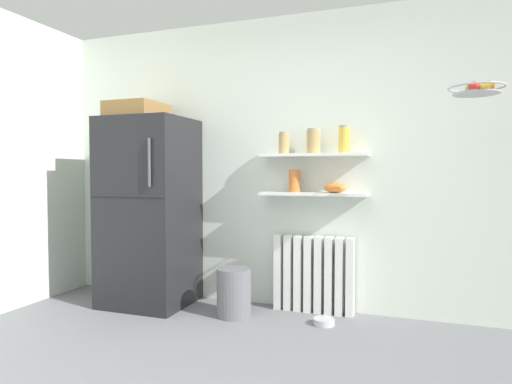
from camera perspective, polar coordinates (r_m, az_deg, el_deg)
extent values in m
plane|color=slate|center=(2.83, -5.72, -22.84)|extent=(7.04, 7.04, 0.00)
cube|color=silver|center=(4.01, 3.71, 3.82)|extent=(7.04, 0.10, 2.60)
cube|color=black|center=(4.16, -13.65, -2.51)|extent=(0.75, 0.68, 1.70)
cube|color=#262628|center=(3.87, -16.47, -0.48)|extent=(0.73, 0.01, 0.01)
cylinder|color=#4C4C51|center=(3.71, -13.67, 3.75)|extent=(0.02, 0.02, 0.40)
cube|color=olive|center=(4.24, -15.08, 10.07)|extent=(0.45, 0.48, 0.15)
cube|color=white|center=(3.99, 2.96, -10.22)|extent=(0.06, 0.12, 0.66)
cube|color=white|center=(3.96, 4.23, -10.31)|extent=(0.06, 0.12, 0.66)
cube|color=white|center=(3.94, 5.51, -10.39)|extent=(0.06, 0.12, 0.66)
cube|color=white|center=(3.92, 6.81, -10.46)|extent=(0.06, 0.12, 0.66)
cube|color=white|center=(3.90, 8.12, -10.53)|extent=(0.06, 0.12, 0.66)
cube|color=white|center=(3.89, 9.44, -10.59)|extent=(0.06, 0.12, 0.66)
cube|color=white|center=(3.87, 10.77, -10.65)|extent=(0.06, 0.12, 0.66)
cube|color=white|center=(3.86, 12.11, -10.71)|extent=(0.06, 0.12, 0.66)
cube|color=white|center=(3.78, 7.43, -0.25)|extent=(0.92, 0.22, 0.02)
cube|color=white|center=(3.78, 7.45, 4.78)|extent=(0.92, 0.22, 0.02)
cylinder|color=tan|center=(3.85, 3.66, 6.21)|extent=(0.10, 0.10, 0.17)
cylinder|color=gray|center=(3.86, 3.66, 7.61)|extent=(0.09, 0.09, 0.02)
cylinder|color=tan|center=(3.79, 7.46, 6.41)|extent=(0.12, 0.12, 0.19)
cylinder|color=gray|center=(3.80, 7.47, 8.00)|extent=(0.11, 0.11, 0.02)
cylinder|color=yellow|center=(3.74, 11.38, 6.56)|extent=(0.10, 0.10, 0.21)
cylinder|color=gray|center=(3.75, 11.40, 8.30)|extent=(0.09, 0.09, 0.02)
cylinder|color=#CC7033|center=(3.82, 5.01, 1.44)|extent=(0.10, 0.10, 0.20)
ellipsoid|color=orange|center=(3.75, 10.21, 0.53)|extent=(0.19, 0.19, 0.08)
cylinder|color=slate|center=(3.80, -2.86, -12.84)|extent=(0.29, 0.29, 0.41)
cylinder|color=#B7B7BC|center=(3.69, 8.80, -16.25)|extent=(0.17, 0.17, 0.05)
torus|color=#B2B2B7|center=(3.28, 26.66, 12.02)|extent=(0.35, 0.35, 0.01)
cylinder|color=#A8A8AD|center=(3.27, 26.65, 11.33)|extent=(0.29, 0.29, 0.01)
sphere|color=red|center=(3.31, 27.85, 11.98)|extent=(0.08, 0.08, 0.08)
sphere|color=#7FAD38|center=(3.34, 26.12, 11.91)|extent=(0.08, 0.08, 0.08)
sphere|color=red|center=(3.25, 26.38, 12.13)|extent=(0.07, 0.07, 0.07)
ellipsoid|color=yellow|center=(3.25, 27.49, 12.00)|extent=(0.14, 0.16, 0.07)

